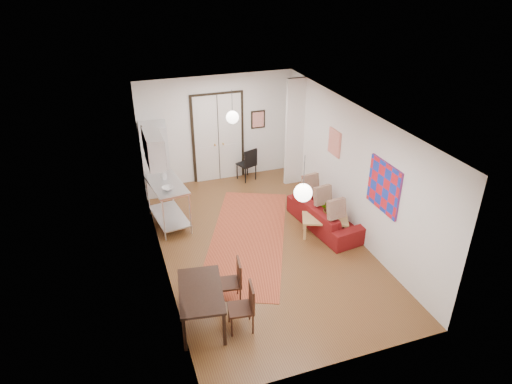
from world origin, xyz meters
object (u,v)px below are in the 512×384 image
object	(u,v)px
coffee_table	(325,220)
black_side_chair	(245,160)
sofa	(325,215)
dining_chair_far	(239,302)
fridge	(156,160)
dining_table	(201,294)
dining_chair_near	(228,277)
kitchen_counter	(168,197)

from	to	relation	value
coffee_table	black_side_chair	xyz separation A→B (m)	(-0.77, 3.39, 0.16)
sofa	dining_chair_far	world-z (taller)	dining_chair_far
sofa	coffee_table	xyz separation A→B (m)	(-0.16, -0.31, 0.08)
sofa	fridge	world-z (taller)	fridge
sofa	dining_table	world-z (taller)	dining_table
dining_chair_far	black_side_chair	xyz separation A→B (m)	(1.86, 5.44, 0.05)
sofa	fridge	distance (m)	4.55
black_side_chair	dining_chair_near	bearing A→B (deg)	47.45
fridge	dining_chair_far	world-z (taller)	fridge
dining_table	dining_chair_far	bearing A→B (deg)	-24.40
dining_table	dining_chair_far	distance (m)	0.65
fridge	dining_table	world-z (taller)	fridge
kitchen_counter	dining_table	world-z (taller)	kitchen_counter
dining_chair_far	black_side_chair	distance (m)	5.75
coffee_table	kitchen_counter	bearing A→B (deg)	153.14
dining_chair_far	dining_table	bearing A→B (deg)	-105.90
fridge	coffee_table	bearing A→B (deg)	-41.16
kitchen_counter	dining_table	distance (m)	3.41
coffee_table	black_side_chair	distance (m)	3.48
fridge	dining_table	size ratio (longest dim) A/B	1.40
coffee_table	black_side_chair	bearing A→B (deg)	102.78
dining_chair_near	coffee_table	bearing A→B (deg)	125.75
fridge	dining_chair_near	bearing A→B (deg)	-78.27
coffee_table	dining_chair_near	xyz separation A→B (m)	(-2.63, -1.35, 0.11)
kitchen_counter	dining_chair_far	world-z (taller)	kitchen_counter
kitchen_counter	dining_table	bearing A→B (deg)	-98.21
dining_table	dining_chair_near	bearing A→B (deg)	36.65
coffee_table	kitchen_counter	world-z (taller)	kitchen_counter
dining_table	black_side_chair	world-z (taller)	black_side_chair
sofa	black_side_chair	size ratio (longest dim) A/B	2.22
dining_table	dining_chair_near	xyz separation A→B (m)	(0.58, 0.43, -0.12)
sofa	kitchen_counter	size ratio (longest dim) A/B	1.44
coffee_table	black_side_chair	world-z (taller)	black_side_chair
coffee_table	sofa	bearing A→B (deg)	62.18
coffee_table	dining_table	bearing A→B (deg)	-150.90
sofa	dining_chair_far	distance (m)	3.67
coffee_table	black_side_chair	size ratio (longest dim) A/B	1.21
sofa	coffee_table	world-z (taller)	sofa
fridge	dining_chair_near	size ratio (longest dim) A/B	2.19
fridge	black_side_chair	world-z (taller)	fridge
coffee_table	dining_table	world-z (taller)	dining_table
sofa	kitchen_counter	bearing A→B (deg)	60.75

